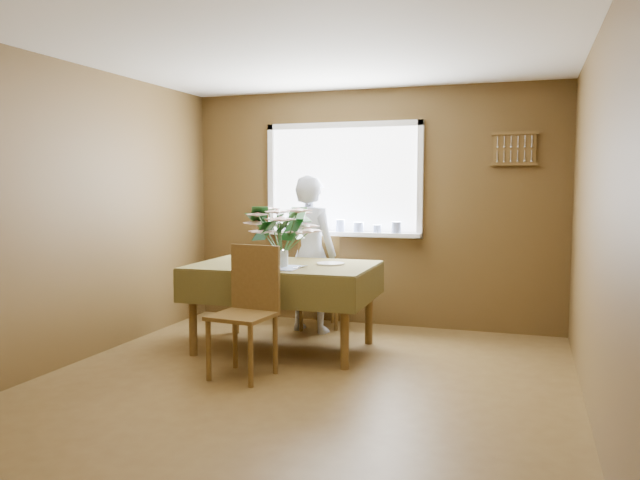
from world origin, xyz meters
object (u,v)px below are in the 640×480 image
(seated_woman, at_px, (310,254))
(flower_bouquet, at_px, (281,229))
(chair_near, at_px, (248,305))
(dining_table, at_px, (284,275))
(chair_far, at_px, (318,278))

(seated_woman, relative_size, flower_bouquet, 2.65)
(flower_bouquet, bearing_deg, chair_near, -95.05)
(dining_table, xyz_separation_m, flower_bouquet, (0.06, -0.20, 0.43))
(chair_far, height_order, flower_bouquet, flower_bouquet)
(dining_table, distance_m, seated_woman, 0.75)
(dining_table, relative_size, chair_near, 1.60)
(flower_bouquet, bearing_deg, dining_table, 106.40)
(chair_near, distance_m, seated_woman, 1.54)
(dining_table, xyz_separation_m, chair_near, (0.01, -0.78, -0.14))
(dining_table, bearing_deg, chair_far, 87.01)
(chair_near, height_order, flower_bouquet, flower_bouquet)
(chair_near, xyz_separation_m, flower_bouquet, (0.05, 0.58, 0.57))
(dining_table, distance_m, chair_far, 0.89)
(chair_far, bearing_deg, flower_bouquet, 68.87)
(chair_far, relative_size, flower_bouquet, 1.63)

